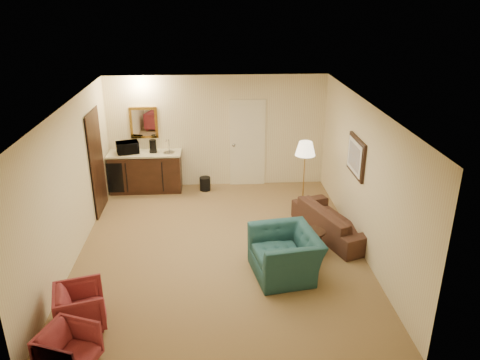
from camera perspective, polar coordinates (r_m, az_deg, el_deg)
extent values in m
plane|color=#9A774E|center=(8.56, -2.38, -8.20)|extent=(6.00, 6.00, 0.00)
cube|color=beige|center=(10.82, -2.81, 5.89)|extent=(5.00, 0.02, 2.60)
cube|color=beige|center=(8.34, -19.96, -0.50)|extent=(0.02, 6.00, 2.60)
cube|color=beige|center=(8.39, 14.80, 0.26)|extent=(0.02, 6.00, 2.60)
cube|color=white|center=(7.59, -2.69, 9.00)|extent=(5.00, 6.00, 0.02)
cube|color=beige|center=(10.90, 0.91, 4.52)|extent=(0.82, 0.06, 2.05)
cube|color=black|center=(9.95, -17.06, 1.93)|extent=(0.06, 0.98, 2.10)
cube|color=gold|center=(10.84, -11.65, 6.86)|extent=(0.62, 0.04, 0.72)
cube|color=#321F10|center=(8.65, 13.93, 2.78)|extent=(0.06, 0.90, 0.70)
cube|color=#341A10|center=(10.94, -11.39, 1.00)|extent=(1.64, 0.58, 0.92)
imported|color=black|center=(8.99, 11.40, -4.37)|extent=(1.19, 1.99, 0.75)
imported|color=#214C53|center=(7.62, 5.56, -8.14)|extent=(0.92, 1.24, 0.99)
imported|color=maroon|center=(6.96, -18.91, -14.22)|extent=(0.75, 0.78, 0.66)
imported|color=maroon|center=(6.36, -20.21, -18.62)|extent=(0.73, 0.76, 0.61)
cube|color=#321F10|center=(8.39, 7.87, -7.44)|extent=(0.85, 0.72, 0.42)
cube|color=#B4843C|center=(9.66, 7.79, 0.33)|extent=(0.43, 0.43, 1.54)
cylinder|color=black|center=(10.87, -4.28, -0.46)|extent=(0.30, 0.30, 0.31)
imported|color=black|center=(10.79, -13.57, 4.02)|extent=(0.54, 0.40, 0.33)
cylinder|color=black|center=(10.73, -10.56, 4.08)|extent=(0.17, 0.17, 0.29)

